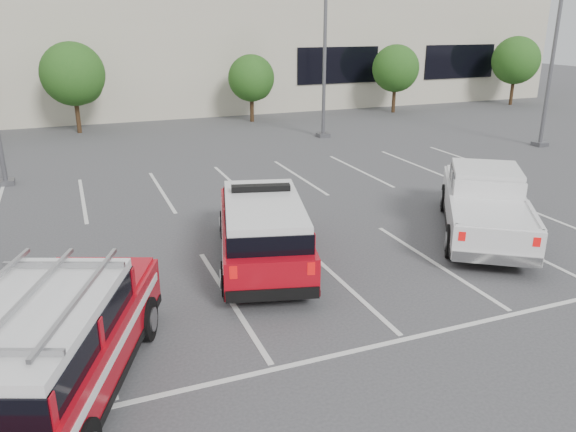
{
  "coord_description": "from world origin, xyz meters",
  "views": [
    {
      "loc": [
        -5.58,
        -10.83,
        5.83
      ],
      "look_at": [
        -0.54,
        1.95,
        1.05
      ],
      "focal_mm": 35.0,
      "sensor_mm": 36.0,
      "label": 1
    }
  ],
  "objects_px": {
    "ladder_suv": "(52,354)",
    "tree_mid_left": "(75,76)",
    "tree_mid_right": "(253,80)",
    "tree_right": "(396,70)",
    "light_pole_right": "(556,36)",
    "tree_far_right": "(516,62)",
    "light_pole_mid": "(325,35)",
    "white_pickup": "(484,209)",
    "fire_chief_suv": "(263,234)",
    "convention_building": "(143,38)"
  },
  "relations": [
    {
      "from": "light_pole_mid",
      "to": "light_pole_right",
      "type": "xyz_separation_m",
      "value": [
        9.0,
        -6.0,
        0.0
      ]
    },
    {
      "from": "tree_far_right",
      "to": "ladder_suv",
      "type": "height_order",
      "value": "tree_far_right"
    },
    {
      "from": "convention_building",
      "to": "white_pickup",
      "type": "distance_m",
      "value": 31.26
    },
    {
      "from": "light_pole_mid",
      "to": "tree_mid_right",
      "type": "bearing_deg",
      "value": 107.52
    },
    {
      "from": "tree_mid_right",
      "to": "tree_far_right",
      "type": "height_order",
      "value": "tree_far_right"
    },
    {
      "from": "tree_right",
      "to": "convention_building",
      "type": "bearing_deg",
      "value": 146.63
    },
    {
      "from": "tree_far_right",
      "to": "fire_chief_suv",
      "type": "height_order",
      "value": "tree_far_right"
    },
    {
      "from": "fire_chief_suv",
      "to": "tree_right",
      "type": "bearing_deg",
      "value": 65.88
    },
    {
      "from": "tree_mid_right",
      "to": "fire_chief_suv",
      "type": "distance_m",
      "value": 21.51
    },
    {
      "from": "convention_building",
      "to": "light_pole_mid",
      "type": "distance_m",
      "value": 17.27
    },
    {
      "from": "fire_chief_suv",
      "to": "ladder_suv",
      "type": "xyz_separation_m",
      "value": [
        -4.88,
        -3.93,
        0.06
      ]
    },
    {
      "from": "tree_right",
      "to": "light_pole_right",
      "type": "xyz_separation_m",
      "value": [
        0.91,
        -12.05,
        2.41
      ]
    },
    {
      "from": "light_pole_right",
      "to": "ladder_suv",
      "type": "distance_m",
      "value": 25.8
    },
    {
      "from": "fire_chief_suv",
      "to": "tree_far_right",
      "type": "bearing_deg",
      "value": 52.41
    },
    {
      "from": "light_pole_right",
      "to": "fire_chief_suv",
      "type": "height_order",
      "value": "light_pole_right"
    },
    {
      "from": "tree_right",
      "to": "ladder_suv",
      "type": "distance_m",
      "value": 32.46
    },
    {
      "from": "convention_building",
      "to": "ladder_suv",
      "type": "height_order",
      "value": "convention_building"
    },
    {
      "from": "light_pole_right",
      "to": "tree_mid_right",
      "type": "bearing_deg",
      "value": 132.17
    },
    {
      "from": "tree_mid_right",
      "to": "light_pole_right",
      "type": "height_order",
      "value": "light_pole_right"
    },
    {
      "from": "convention_building",
      "to": "tree_right",
      "type": "bearing_deg",
      "value": -33.37
    },
    {
      "from": "tree_mid_left",
      "to": "white_pickup",
      "type": "bearing_deg",
      "value": -63.95
    },
    {
      "from": "tree_mid_right",
      "to": "ladder_suv",
      "type": "xyz_separation_m",
      "value": [
        -11.34,
        -24.38,
        -1.65
      ]
    },
    {
      "from": "tree_mid_left",
      "to": "convention_building",
      "type": "bearing_deg",
      "value": 62.6
    },
    {
      "from": "fire_chief_suv",
      "to": "white_pickup",
      "type": "relative_size",
      "value": 0.95
    },
    {
      "from": "tree_mid_left",
      "to": "fire_chief_suv",
      "type": "bearing_deg",
      "value": -80.16
    },
    {
      "from": "light_pole_right",
      "to": "light_pole_mid",
      "type": "bearing_deg",
      "value": 146.31
    },
    {
      "from": "light_pole_mid",
      "to": "light_pole_right",
      "type": "bearing_deg",
      "value": -33.69
    },
    {
      "from": "light_pole_mid",
      "to": "fire_chief_suv",
      "type": "bearing_deg",
      "value": -120.13
    },
    {
      "from": "convention_building",
      "to": "tree_mid_left",
      "type": "distance_m",
      "value": 11.19
    },
    {
      "from": "tree_mid_right",
      "to": "tree_right",
      "type": "height_order",
      "value": "tree_right"
    },
    {
      "from": "tree_right",
      "to": "fire_chief_suv",
      "type": "xyz_separation_m",
      "value": [
        -16.45,
        -20.45,
        -1.98
      ]
    },
    {
      "from": "tree_far_right",
      "to": "ladder_suv",
      "type": "xyz_separation_m",
      "value": [
        -31.34,
        -24.38,
        -2.18
      ]
    },
    {
      "from": "tree_far_right",
      "to": "light_pole_mid",
      "type": "distance_m",
      "value": 19.19
    },
    {
      "from": "convention_building",
      "to": "ladder_suv",
      "type": "distance_m",
      "value": 35.02
    },
    {
      "from": "tree_mid_right",
      "to": "light_pole_mid",
      "type": "xyz_separation_m",
      "value": [
        1.91,
        -6.05,
        2.68
      ]
    },
    {
      "from": "tree_mid_right",
      "to": "tree_far_right",
      "type": "bearing_deg",
      "value": 0.0
    },
    {
      "from": "light_pole_right",
      "to": "tree_mid_left",
      "type": "bearing_deg",
      "value": 150.05
    },
    {
      "from": "tree_right",
      "to": "white_pickup",
      "type": "bearing_deg",
      "value": -115.37
    },
    {
      "from": "ladder_suv",
      "to": "tree_mid_left",
      "type": "bearing_deg",
      "value": 108.72
    },
    {
      "from": "light_pole_right",
      "to": "fire_chief_suv",
      "type": "bearing_deg",
      "value": -154.16
    },
    {
      "from": "tree_right",
      "to": "light_pole_mid",
      "type": "relative_size",
      "value": 0.43
    },
    {
      "from": "tree_mid_left",
      "to": "tree_far_right",
      "type": "relative_size",
      "value": 1.0
    },
    {
      "from": "white_pickup",
      "to": "ladder_suv",
      "type": "bearing_deg",
      "value": -128.25
    },
    {
      "from": "tree_mid_left",
      "to": "tree_mid_right",
      "type": "relative_size",
      "value": 1.21
    },
    {
      "from": "convention_building",
      "to": "tree_far_right",
      "type": "bearing_deg",
      "value": -21.51
    },
    {
      "from": "tree_mid_right",
      "to": "white_pickup",
      "type": "height_order",
      "value": "tree_mid_right"
    },
    {
      "from": "tree_mid_left",
      "to": "light_pole_right",
      "type": "relative_size",
      "value": 0.47
    },
    {
      "from": "white_pickup",
      "to": "convention_building",
      "type": "bearing_deg",
      "value": 133.67
    },
    {
      "from": "tree_mid_right",
      "to": "white_pickup",
      "type": "relative_size",
      "value": 0.65
    },
    {
      "from": "light_pole_right",
      "to": "white_pickup",
      "type": "bearing_deg",
      "value": -140.96
    }
  ]
}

